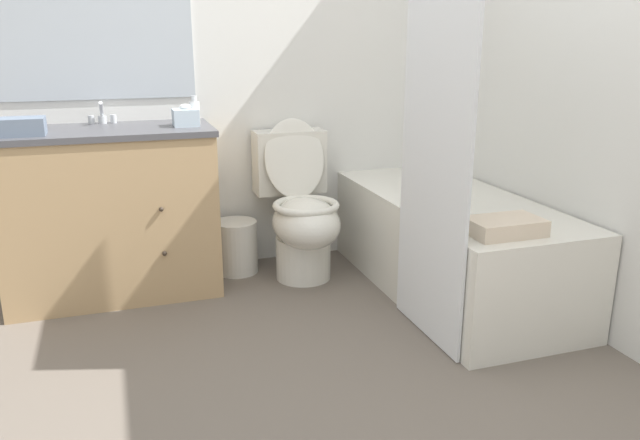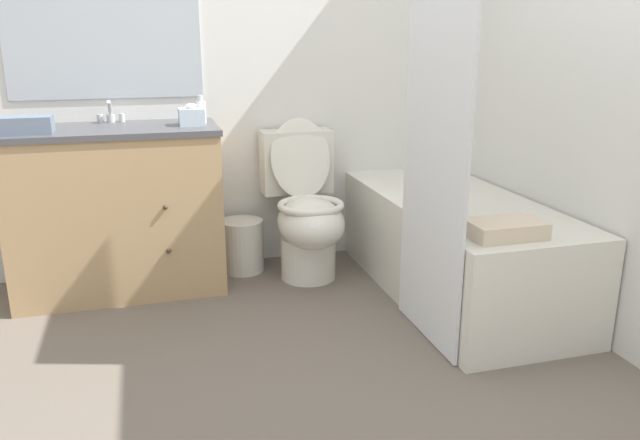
{
  "view_description": "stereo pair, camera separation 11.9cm",
  "coord_description": "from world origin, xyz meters",
  "px_view_note": "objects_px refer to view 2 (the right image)",
  "views": [
    {
      "loc": [
        -0.71,
        -1.71,
        1.31
      ],
      "look_at": [
        0.13,
        0.81,
        0.52
      ],
      "focal_mm": 35.0,
      "sensor_mm": 36.0,
      "label": 1
    },
    {
      "loc": [
        -0.59,
        -1.74,
        1.31
      ],
      "look_at": [
        0.13,
        0.81,
        0.52
      ],
      "focal_mm": 35.0,
      "sensor_mm": 36.0,
      "label": 2
    }
  ],
  "objects_px": {
    "vanity_cabinet": "(118,209)",
    "tissue_box": "(191,116)",
    "hand_towel_folded": "(25,125)",
    "wastebasket": "(242,246)",
    "soap_dispenser": "(201,111)",
    "bath_towel_folded": "(505,229)",
    "bathtub": "(455,246)",
    "sink_faucet": "(111,116)",
    "toilet": "(306,211)"
  },
  "relations": [
    {
      "from": "hand_towel_folded",
      "to": "bath_towel_folded",
      "type": "height_order",
      "value": "hand_towel_folded"
    },
    {
      "from": "bathtub",
      "to": "soap_dispenser",
      "type": "bearing_deg",
      "value": 155.54
    },
    {
      "from": "toilet",
      "to": "tissue_box",
      "type": "bearing_deg",
      "value": 176.1
    },
    {
      "from": "sink_faucet",
      "to": "vanity_cabinet",
      "type": "bearing_deg",
      "value": -90.0
    },
    {
      "from": "toilet",
      "to": "soap_dispenser",
      "type": "xyz_separation_m",
      "value": [
        -0.54,
        0.1,
        0.56
      ]
    },
    {
      "from": "sink_faucet",
      "to": "wastebasket",
      "type": "height_order",
      "value": "sink_faucet"
    },
    {
      "from": "bath_towel_folded",
      "to": "soap_dispenser",
      "type": "bearing_deg",
      "value": 133.49
    },
    {
      "from": "sink_faucet",
      "to": "bathtub",
      "type": "xyz_separation_m",
      "value": [
        1.68,
        -0.71,
        -0.65
      ]
    },
    {
      "from": "soap_dispenser",
      "to": "bath_towel_folded",
      "type": "xyz_separation_m",
      "value": [
        1.11,
        -1.17,
        -0.39
      ]
    },
    {
      "from": "soap_dispenser",
      "to": "hand_towel_folded",
      "type": "distance_m",
      "value": 0.84
    },
    {
      "from": "toilet",
      "to": "bathtub",
      "type": "relative_size",
      "value": 0.56
    },
    {
      "from": "toilet",
      "to": "vanity_cabinet",
      "type": "bearing_deg",
      "value": 175.59
    },
    {
      "from": "tissue_box",
      "to": "bath_towel_folded",
      "type": "relative_size",
      "value": 0.42
    },
    {
      "from": "sink_faucet",
      "to": "hand_towel_folded",
      "type": "xyz_separation_m",
      "value": [
        -0.37,
        -0.31,
        0.01
      ]
    },
    {
      "from": "toilet",
      "to": "bath_towel_folded",
      "type": "distance_m",
      "value": 1.22
    },
    {
      "from": "tissue_box",
      "to": "soap_dispenser",
      "type": "distance_m",
      "value": 0.09
    },
    {
      "from": "bathtub",
      "to": "toilet",
      "type": "bearing_deg",
      "value": 146.66
    },
    {
      "from": "bathtub",
      "to": "bath_towel_folded",
      "type": "bearing_deg",
      "value": -100.48
    },
    {
      "from": "wastebasket",
      "to": "soap_dispenser",
      "type": "xyz_separation_m",
      "value": [
        -0.2,
        -0.06,
        0.78
      ]
    },
    {
      "from": "wastebasket",
      "to": "bathtub",
      "type": "bearing_deg",
      "value": -31.13
    },
    {
      "from": "sink_faucet",
      "to": "wastebasket",
      "type": "xyz_separation_m",
      "value": [
        0.66,
        -0.1,
        -0.75
      ]
    },
    {
      "from": "soap_dispenser",
      "to": "hand_towel_folded",
      "type": "relative_size",
      "value": 0.59
    },
    {
      "from": "vanity_cabinet",
      "to": "bathtub",
      "type": "relative_size",
      "value": 0.68
    },
    {
      "from": "vanity_cabinet",
      "to": "sink_faucet",
      "type": "height_order",
      "value": "sink_faucet"
    },
    {
      "from": "vanity_cabinet",
      "to": "toilet",
      "type": "relative_size",
      "value": 1.22
    },
    {
      "from": "wastebasket",
      "to": "soap_dispenser",
      "type": "relative_size",
      "value": 2.09
    },
    {
      "from": "bathtub",
      "to": "sink_faucet",
      "type": "bearing_deg",
      "value": 156.98
    },
    {
      "from": "wastebasket",
      "to": "tissue_box",
      "type": "bearing_deg",
      "value": -153.55
    },
    {
      "from": "wastebasket",
      "to": "soap_dispenser",
      "type": "bearing_deg",
      "value": -162.62
    },
    {
      "from": "vanity_cabinet",
      "to": "soap_dispenser",
      "type": "distance_m",
      "value": 0.67
    },
    {
      "from": "vanity_cabinet",
      "to": "toilet",
      "type": "bearing_deg",
      "value": -4.41
    },
    {
      "from": "toilet",
      "to": "soap_dispenser",
      "type": "bearing_deg",
      "value": 168.97
    },
    {
      "from": "vanity_cabinet",
      "to": "hand_towel_folded",
      "type": "distance_m",
      "value": 0.61
    },
    {
      "from": "vanity_cabinet",
      "to": "tissue_box",
      "type": "distance_m",
      "value": 0.62
    },
    {
      "from": "wastebasket",
      "to": "tissue_box",
      "type": "xyz_separation_m",
      "value": [
        -0.25,
        -0.13,
        0.76
      ]
    },
    {
      "from": "hand_towel_folded",
      "to": "bath_towel_folded",
      "type": "xyz_separation_m",
      "value": [
        1.94,
        -1.02,
        -0.37
      ]
    },
    {
      "from": "soap_dispenser",
      "to": "hand_towel_folded",
      "type": "height_order",
      "value": "soap_dispenser"
    },
    {
      "from": "vanity_cabinet",
      "to": "sink_faucet",
      "type": "bearing_deg",
      "value": 90.0
    },
    {
      "from": "sink_faucet",
      "to": "tissue_box",
      "type": "distance_m",
      "value": 0.46
    },
    {
      "from": "hand_towel_folded",
      "to": "bath_towel_folded",
      "type": "bearing_deg",
      "value": -27.82
    },
    {
      "from": "sink_faucet",
      "to": "toilet",
      "type": "bearing_deg",
      "value": -14.78
    },
    {
      "from": "soap_dispenser",
      "to": "bath_towel_folded",
      "type": "bearing_deg",
      "value": -46.51
    },
    {
      "from": "toilet",
      "to": "hand_towel_folded",
      "type": "xyz_separation_m",
      "value": [
        -1.36,
        -0.04,
        0.53
      ]
    },
    {
      "from": "toilet",
      "to": "hand_towel_folded",
      "type": "bearing_deg",
      "value": -178.16
    },
    {
      "from": "vanity_cabinet",
      "to": "toilet",
      "type": "height_order",
      "value": "toilet"
    },
    {
      "from": "toilet",
      "to": "hand_towel_folded",
      "type": "height_order",
      "value": "hand_towel_folded"
    },
    {
      "from": "bathtub",
      "to": "hand_towel_folded",
      "type": "height_order",
      "value": "hand_towel_folded"
    },
    {
      "from": "sink_faucet",
      "to": "bathtub",
      "type": "relative_size",
      "value": 0.09
    },
    {
      "from": "bathtub",
      "to": "hand_towel_folded",
      "type": "xyz_separation_m",
      "value": [
        -2.05,
        0.41,
        0.65
      ]
    },
    {
      "from": "bath_towel_folded",
      "to": "vanity_cabinet",
      "type": "bearing_deg",
      "value": 143.92
    }
  ]
}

